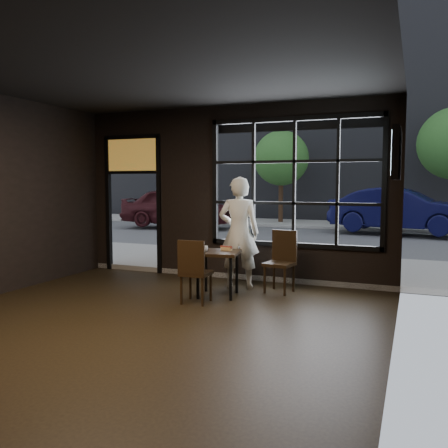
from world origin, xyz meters
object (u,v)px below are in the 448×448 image
at_px(man, 239,233).
at_px(navy_car, 400,210).
at_px(cafe_table, 218,273).
at_px(chair_near, 196,271).

bearing_deg(man, navy_car, -117.87).
bearing_deg(cafe_table, man, 71.36).
height_order(man, navy_car, man).
distance_m(cafe_table, man, 0.91).
bearing_deg(navy_car, cafe_table, 175.74).
relative_size(cafe_table, navy_car, 0.16).
bearing_deg(man, cafe_table, 67.31).
bearing_deg(chair_near, navy_car, -106.20).
bearing_deg(navy_car, chair_near, 175.69).
height_order(cafe_table, navy_car, navy_car).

